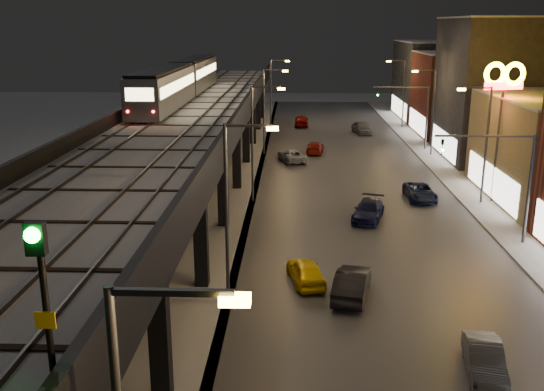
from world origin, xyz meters
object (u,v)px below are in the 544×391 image
object	(u,v)px
rail_signal	(40,273)
car_mid_dark	(315,148)
subway_train	(181,80)
car_onc_dark	(420,193)
car_onc_red	(362,128)
car_onc_white	(368,211)
car_near_white	(352,284)
car_taxi	(306,273)
car_far_white	(301,121)
car_onc_silver	(484,361)
car_mid_silver	(292,156)

from	to	relation	value
rail_signal	car_mid_dark	size ratio (longest dim) A/B	0.80
subway_train	car_onc_dark	world-z (taller)	subway_train
car_onc_dark	car_onc_red	world-z (taller)	car_onc_red
rail_signal	car_onc_white	xyz separation A→B (m)	(9.91, 31.09, -8.35)
car_near_white	car_onc_red	distance (m)	48.54
car_taxi	car_onc_white	world-z (taller)	car_onc_white
car_mid_dark	car_taxi	bearing A→B (deg)	93.36
subway_train	car_far_white	size ratio (longest dim) A/B	7.35
car_onc_dark	car_near_white	bearing A→B (deg)	-112.33
car_near_white	car_onc_silver	size ratio (longest dim) A/B	1.17
car_onc_silver	car_far_white	bearing A→B (deg)	104.18
car_taxi	car_mid_silver	world-z (taller)	car_taxi
car_mid_silver	car_onc_dark	size ratio (longest dim) A/B	0.97
car_near_white	car_mid_silver	size ratio (longest dim) A/B	1.01
car_mid_silver	car_onc_silver	world-z (taller)	car_onc_silver
subway_train	car_mid_silver	bearing A→B (deg)	3.50
subway_train	car_onc_white	bearing A→B (deg)	-47.97
subway_train	car_onc_white	distance (m)	25.51
subway_train	car_onc_silver	bearing A→B (deg)	-63.84
subway_train	car_onc_dark	bearing A→B (deg)	-31.61
car_mid_dark	car_far_white	size ratio (longest dim) A/B	0.94
car_mid_dark	rail_signal	bearing A→B (deg)	88.77
car_near_white	car_onc_red	size ratio (longest dim) A/B	1.00
car_onc_white	car_onc_silver	bearing A→B (deg)	-68.25
car_far_white	car_onc_white	distance (m)	41.14
car_taxi	car_mid_dark	world-z (taller)	car_taxi
car_far_white	car_onc_silver	xyz separation A→B (m)	(6.60, -60.62, -0.13)
car_mid_silver	car_onc_dark	xyz separation A→B (m)	(10.22, -13.57, 0.02)
subway_train	car_onc_silver	size ratio (longest dim) A/B	8.59
subway_train	car_onc_silver	distance (m)	42.79
car_mid_silver	car_mid_dark	xyz separation A→B (m)	(2.50, 4.24, -0.01)
car_taxi	rail_signal	bearing A→B (deg)	62.93
car_onc_white	car_mid_dark	bearing A→B (deg)	112.76
car_taxi	car_onc_red	world-z (taller)	car_onc_red
car_mid_dark	car_onc_dark	world-z (taller)	car_onc_dark
rail_signal	car_taxi	bearing A→B (deg)	75.11
subway_train	car_onc_red	distance (m)	27.19
subway_train	car_onc_white	xyz separation A→B (m)	(16.31, -18.09, -7.59)
rail_signal	car_far_white	world-z (taller)	rail_signal
car_onc_dark	rail_signal	bearing A→B (deg)	-113.01
rail_signal	car_far_white	distance (m)	72.68
car_mid_dark	car_onc_dark	bearing A→B (deg)	119.42
car_mid_dark	car_onc_dark	size ratio (longest dim) A/B	0.92
car_near_white	car_onc_dark	size ratio (longest dim) A/B	0.98
car_mid_dark	car_onc_red	xyz separation A→B (m)	(6.30, 12.45, 0.15)
car_near_white	car_onc_dark	world-z (taller)	car_near_white
car_onc_dark	car_onc_red	xyz separation A→B (m)	(-1.41, 30.25, 0.13)
car_mid_dark	car_onc_silver	size ratio (longest dim) A/B	1.10
car_taxi	car_onc_white	distance (m)	12.11
car_mid_silver	car_near_white	bearing A→B (deg)	78.50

